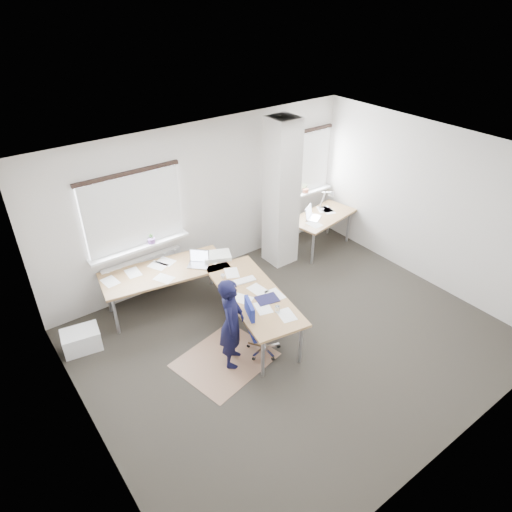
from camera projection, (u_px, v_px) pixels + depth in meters
ground at (294, 340)px, 7.00m from camera, size 6.00×6.00×0.00m
room_shell at (288, 225)px, 6.47m from camera, size 6.04×5.04×2.82m
floor_mat at (225, 360)px, 6.64m from camera, size 1.48×1.32×0.01m
white_crate at (81, 340)px, 6.76m from camera, size 0.59×0.46×0.32m
desk_main at (210, 282)px, 7.10m from camera, size 2.40×2.98×0.96m
desk_side at (322, 217)px, 9.00m from camera, size 1.50×0.93×1.22m
task_chair at (261, 338)px, 6.65m from camera, size 0.55×0.54×0.96m
person at (232, 323)px, 6.26m from camera, size 0.59×0.61×1.41m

